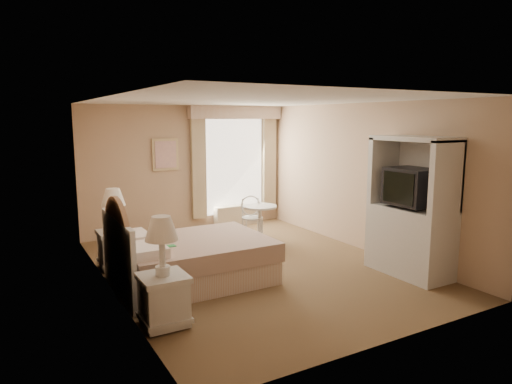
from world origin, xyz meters
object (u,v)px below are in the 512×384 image
nightstand_far (115,239)px  nightstand_near (163,286)px  bed (187,259)px  armoire (411,218)px  round_table (260,217)px  cafe_chair (252,214)px

nightstand_far → nightstand_near: bearing=-90.0°
nightstand_near → nightstand_far: size_ratio=1.01×
bed → nightstand_near: 1.36m
bed → nightstand_far: 1.34m
bed → nightstand_near: (-0.71, -1.15, 0.12)m
bed → nightstand_near: bed is taller
nightstand_near → armoire: size_ratio=0.60×
round_table → nightstand_near: bearing=-136.4°
nightstand_far → armoire: bearing=-33.2°
nightstand_near → armoire: (3.65, -0.11, 0.37)m
bed → round_table: bearing=35.5°
bed → cafe_chair: bearing=39.9°
nightstand_far → armoire: armoire is taller
nightstand_near → nightstand_far: 2.28m
armoire → nightstand_near: bearing=178.3°
cafe_chair → nightstand_far: bearing=-154.9°
bed → nightstand_far: (-0.71, 1.13, 0.12)m
nightstand_near → round_table: nightstand_near is taller
nightstand_near → cafe_chair: 3.77m
cafe_chair → bed: bearing=-124.8°
nightstand_far → armoire: (3.65, -2.39, 0.38)m
nightstand_near → nightstand_far: (-0.00, 2.28, -0.00)m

